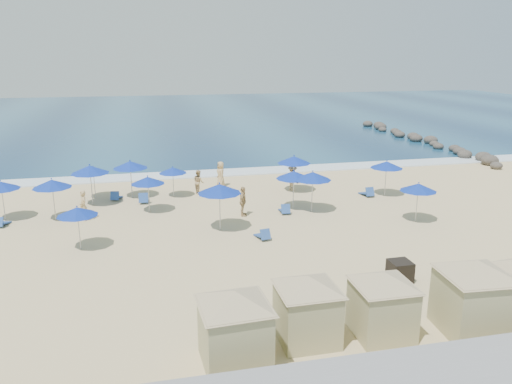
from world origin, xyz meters
TOP-DOWN VIEW (x-y plane):
  - ground at (0.00, 0.00)m, footprint 160.00×160.00m
  - ocean at (0.00, 55.00)m, footprint 160.00×80.00m
  - surf_line at (0.00, 15.50)m, footprint 160.00×2.50m
  - rock_jetty at (24.01, 24.90)m, footprint 2.56×26.66m
  - trash_bin at (4.93, -5.77)m, footprint 0.91×0.91m
  - cabana_0 at (-2.95, -9.96)m, footprint 4.34×4.34m
  - cabana_1 at (-0.36, -9.21)m, footprint 4.13×4.13m
  - cabana_2 at (2.24, -9.44)m, footprint 4.06×4.06m
  - cabana_3 at (5.40, -9.91)m, footprint 4.63×4.63m
  - umbrella_0 at (-13.48, 6.76)m, footprint 2.09×2.09m
  - umbrella_1 at (-10.61, 6.07)m, footprint 2.20×2.20m
  - umbrella_2 at (-8.75, 8.67)m, footprint 2.36×2.36m
  - umbrella_3 at (-8.70, 1.02)m, footprint 1.98×1.98m
  - umbrella_4 at (-6.32, 9.91)m, footprint 2.28×2.28m
  - umbrella_5 at (-5.25, 6.35)m, footprint 2.03×2.03m
  - umbrella_6 at (-1.52, 2.24)m, footprint 2.37×2.37m
  - umbrella_7 at (3.50, 5.05)m, footprint 2.21×2.21m
  - umbrella_8 at (4.45, 4.26)m, footprint 2.28×2.28m
  - umbrella_9 at (4.68, 8.86)m, footprint 2.32×2.32m
  - umbrella_10 at (10.47, 6.57)m, footprint 2.18×2.18m
  - umbrella_11 at (9.68, 1.15)m, footprint 2.07×2.07m
  - umbrella_12 at (-3.57, 9.46)m, footprint 1.86×1.86m
  - umbrella_13 at (-8.72, 10.31)m, footprint 1.94×1.94m
  - beach_chair_0 at (-13.40, 5.53)m, footprint 0.74×1.24m
  - beach_chair_1 at (-7.35, 9.50)m, footprint 0.78×1.31m
  - beach_chair_2 at (-5.56, 8.48)m, footprint 0.67×1.36m
  - beach_chair_3 at (0.43, 0.35)m, footprint 0.72×1.25m
  - beach_chair_4 at (2.73, 4.29)m, footprint 0.64×1.25m
  - beach_chair_5 at (9.25, 6.69)m, footprint 0.67×1.32m
  - beachgoer_0 at (-8.97, 5.63)m, footprint 0.64×0.76m
  - beachgoer_1 at (-1.82, 9.92)m, footprint 0.83×0.95m
  - beachgoer_2 at (0.18, 4.38)m, footprint 0.76×1.14m
  - beachgoer_3 at (4.71, 9.27)m, footprint 1.00×1.34m
  - beachgoer_4 at (-0.05, 11.46)m, footprint 0.71×0.97m

SIDE VIEW (x-z plane):
  - ground at x=0.00m, z-range 0.00..0.00m
  - ocean at x=0.00m, z-range 0.00..0.06m
  - surf_line at x=0.00m, z-range 0.00..0.08m
  - beach_chair_0 at x=-13.40m, z-range -0.10..0.54m
  - beach_chair_3 at x=0.43m, z-range -0.10..0.55m
  - beach_chair_4 at x=2.73m, z-range -0.10..0.56m
  - beach_chair_1 at x=-7.35m, z-range -0.10..0.57m
  - beach_chair_5 at x=9.25m, z-range -0.11..0.60m
  - beach_chair_2 at x=-5.56m, z-range -0.11..0.62m
  - rock_jetty at x=24.01m, z-range -0.12..0.84m
  - trash_bin at x=4.93m, z-range 0.00..0.90m
  - beachgoer_1 at x=-1.82m, z-range 0.00..1.65m
  - beachgoer_0 at x=-8.97m, z-range 0.00..1.76m
  - beachgoer_2 at x=0.18m, z-range 0.00..1.79m
  - beachgoer_3 at x=4.71m, z-range 0.00..1.84m
  - beachgoer_4 at x=-0.05m, z-range 0.00..1.84m
  - cabana_2 at x=2.24m, z-range 0.18..2.73m
  - cabana_1 at x=-0.36m, z-range 0.19..2.78m
  - cabana_0 at x=-2.95m, z-range 0.20..2.93m
  - cabana_3 at x=5.40m, z-range 0.21..3.12m
  - umbrella_12 at x=-3.57m, z-range 0.78..2.89m
  - umbrella_13 at x=-8.72m, z-range 0.81..3.02m
  - umbrella_3 at x=-8.70m, z-range 0.83..3.07m
  - umbrella_5 at x=-5.25m, z-range 0.85..3.16m
  - umbrella_11 at x=9.68m, z-range 0.86..3.21m
  - umbrella_0 at x=-13.48m, z-range 0.87..3.25m
  - umbrella_10 at x=10.47m, z-range 0.91..3.38m
  - umbrella_1 at x=-10.61m, z-range 0.92..3.43m
  - umbrella_7 at x=3.50m, z-range 0.92..3.43m
  - umbrella_8 at x=4.45m, z-range 0.95..3.54m
  - umbrella_4 at x=-6.32m, z-range 0.95..3.54m
  - umbrella_9 at x=4.68m, z-range 0.97..3.60m
  - umbrella_2 at x=-8.75m, z-range 0.99..3.67m
  - umbrella_6 at x=-1.52m, z-range 0.99..3.69m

